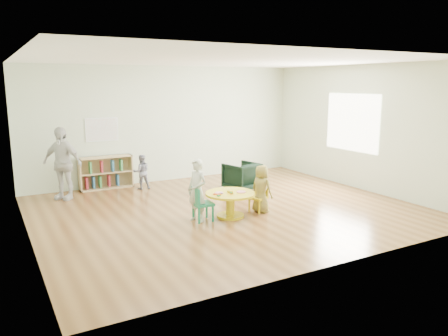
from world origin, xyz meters
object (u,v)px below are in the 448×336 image
Objects in this scene: armchair at (242,176)px; toddler at (142,172)px; kid_chair_left at (201,203)px; child_right at (261,189)px; adult_caretaker at (62,163)px; kid_chair_right at (259,196)px; activity_table at (230,200)px; child_left at (197,190)px; bookshelf at (105,173)px.

armchair is 0.87× the size of toddler.
kid_chair_left is 1.24m from child_right.
kid_chair_right is at bearing 2.43° from adult_caretaker.
activity_table is at bearing 39.96° from armchair.
toddler reaches higher than kid_chair_left.
activity_table is 0.68m from child_left.
kid_chair_right is at bearing 68.83° from child_left.
child_right reaches higher than armchair.
child_left reaches higher than toddler.
child_right reaches higher than activity_table.
adult_caretaker is at bearing 10.35° from toddler.
child_right is at bearing 65.68° from child_left.
toddler is at bearing 104.12° from activity_table.
toddler is at bearing -174.83° from kid_chair_left.
toddler is at bearing 45.85° from adult_caretaker.
child_right is at bearing -2.77° from activity_table.
armchair is 3.87m from adult_caretaker.
armchair reaches higher than kid_chair_left.
activity_table is 3.60m from bookshelf.
activity_table is 0.60× the size of adult_caretaker.
kid_chair_right is 1.31m from child_left.
activity_table is 1.30× the size of armchair.
kid_chair_right is 1.69m from armchair.
child_left is (-0.05, 0.03, 0.23)m from kid_chair_left.
adult_caretaker is at bearing 131.11° from activity_table.
armchair is 2.45m from child_left.
kid_chair_right is at bearing 3.41° from activity_table.
activity_table is 1.13× the size of toddler.
child_left is (0.80, -3.24, 0.19)m from bookshelf.
bookshelf is at bearing 12.37° from child_right.
adult_caretaker is at bearing -30.21° from armchair.
activity_table is 0.75× the size of bookshelf.
kid_chair_left reaches higher than activity_table.
child_right is at bearing 159.95° from kid_chair_right.
toddler reaches higher than activity_table.
bookshelf is 1.19m from adult_caretaker.
adult_caretaker is (-3.08, 2.74, 0.47)m from kid_chair_right.
toddler is (-0.71, 2.83, 0.09)m from activity_table.
child_left is 1.29m from child_right.
bookshelf is 3.15m from armchair.
kid_chair_left reaches higher than kid_chair_right.
child_left is at bearing 68.37° from kid_chair_right.
armchair is (2.67, -1.68, -0.05)m from bookshelf.
adult_caretaker is (-1.85, 2.74, 0.43)m from kid_chair_left.
kid_chair_left is 2.80m from toddler.
bookshelf reaches higher than activity_table.
child_right reaches higher than kid_chair_left.
child_left reaches higher than activity_table.
armchair is (1.24, 1.63, 0.00)m from activity_table.
bookshelf is 0.79× the size of adult_caretaker.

